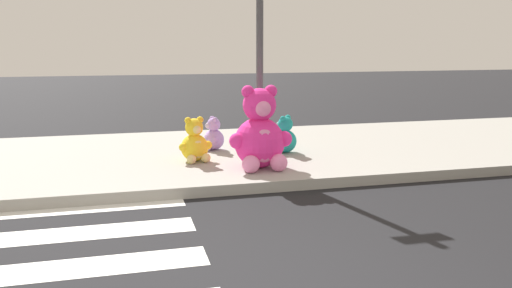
{
  "coord_description": "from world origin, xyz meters",
  "views": [
    {
      "loc": [
        -1.09,
        -3.45,
        1.95
      ],
      "look_at": [
        0.73,
        3.6,
        0.55
      ],
      "focal_mm": 36.96,
      "sensor_mm": 36.0,
      "label": 1
    }
  ],
  "objects_px": {
    "plush_pink_large": "(260,135)",
    "plush_teal": "(284,138)",
    "plush_yellow": "(195,144)",
    "sign_pole": "(260,50)",
    "plush_lavender": "(213,137)"
  },
  "relations": [
    {
      "from": "plush_pink_large",
      "to": "plush_teal",
      "type": "bearing_deg",
      "value": 55.12
    },
    {
      "from": "plush_pink_large",
      "to": "plush_yellow",
      "type": "xyz_separation_m",
      "value": [
        -0.86,
        0.67,
        -0.21
      ]
    },
    {
      "from": "plush_teal",
      "to": "sign_pole",
      "type": "bearing_deg",
      "value": -143.8
    },
    {
      "from": "sign_pole",
      "to": "plush_teal",
      "type": "height_order",
      "value": "sign_pole"
    },
    {
      "from": "plush_pink_large",
      "to": "plush_lavender",
      "type": "relative_size",
      "value": 2.11
    },
    {
      "from": "plush_teal",
      "to": "plush_yellow",
      "type": "bearing_deg",
      "value": -168.85
    },
    {
      "from": "plush_teal",
      "to": "plush_yellow",
      "type": "xyz_separation_m",
      "value": [
        -1.54,
        -0.3,
        0.03
      ]
    },
    {
      "from": "sign_pole",
      "to": "plush_teal",
      "type": "distance_m",
      "value": 1.59
    },
    {
      "from": "plush_lavender",
      "to": "plush_yellow",
      "type": "relative_size",
      "value": 0.83
    },
    {
      "from": "sign_pole",
      "to": "plush_pink_large",
      "type": "relative_size",
      "value": 2.65
    },
    {
      "from": "sign_pole",
      "to": "plush_yellow",
      "type": "height_order",
      "value": "sign_pole"
    },
    {
      "from": "plush_pink_large",
      "to": "plush_teal",
      "type": "relative_size",
      "value": 1.93
    },
    {
      "from": "sign_pole",
      "to": "plush_yellow",
      "type": "xyz_separation_m",
      "value": [
        -1.01,
        0.08,
        -1.42
      ]
    },
    {
      "from": "plush_pink_large",
      "to": "sign_pole",
      "type": "bearing_deg",
      "value": 75.63
    },
    {
      "from": "plush_teal",
      "to": "plush_pink_large",
      "type": "bearing_deg",
      "value": -124.88
    }
  ]
}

